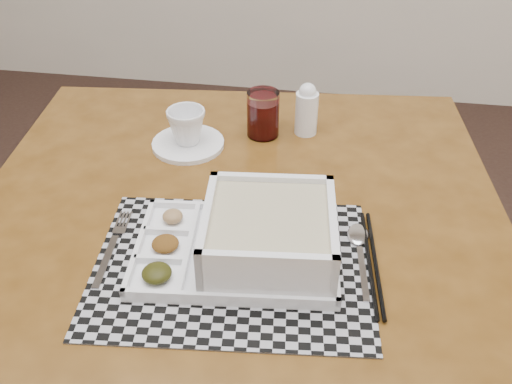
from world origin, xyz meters
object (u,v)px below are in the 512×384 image
cup (187,126)px  juice_glass (263,116)px  serving_tray (260,240)px  creamer_bottle (307,110)px  dining_table (238,245)px

cup → juice_glass: size_ratio=0.80×
serving_tray → juice_glass: size_ratio=3.42×
juice_glass → creamer_bottle: bearing=14.4°
serving_tray → creamer_bottle: creamer_bottle is taller
dining_table → juice_glass: juice_glass is taller
creamer_bottle → serving_tray: bearing=-95.2°
serving_tray → creamer_bottle: 0.41m
cup → juice_glass: (0.15, 0.07, -0.00)m
creamer_bottle → juice_glass: bearing=-165.6°
dining_table → serving_tray: 0.17m
serving_tray → cup: bearing=122.4°
cup → creamer_bottle: creamer_bottle is taller
juice_glass → creamer_bottle: size_ratio=0.86×
dining_table → juice_glass: (0.01, 0.28, 0.12)m
dining_table → juice_glass: 0.30m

